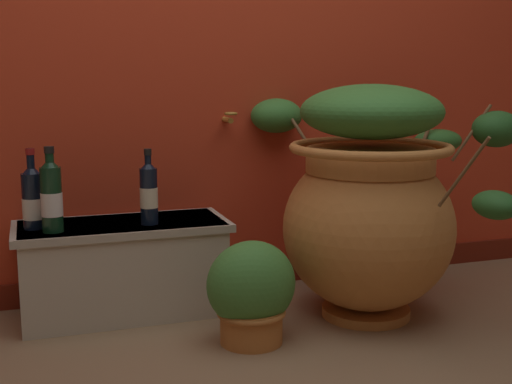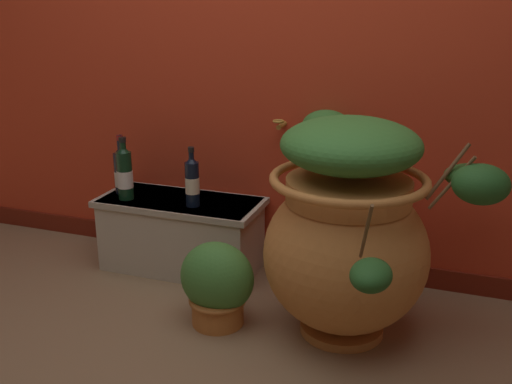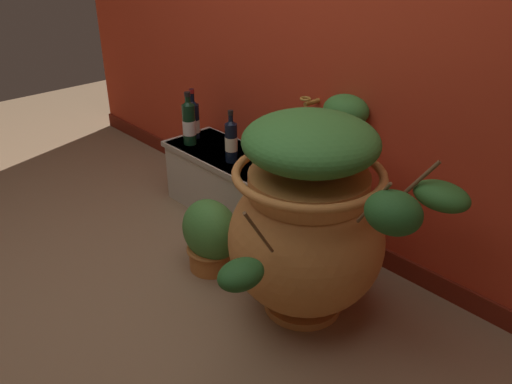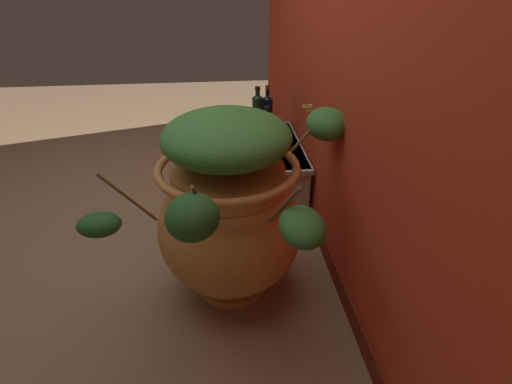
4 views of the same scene
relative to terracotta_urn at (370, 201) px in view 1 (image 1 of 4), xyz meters
The scene contains 6 objects.
terracotta_urn is the anchor object (origin of this frame).
stone_ledge 1.01m from the terracotta_urn, 160.32° to the left, with size 0.83×0.37×0.37m.
wine_bottle_left 0.86m from the terracotta_urn, 161.79° to the left, with size 0.07×0.07×0.29m.
wine_bottle_middle 1.20m from the terracotta_urn, 167.99° to the left, with size 0.08×0.08×0.32m.
wine_bottle_right 1.28m from the terracotta_urn, 165.20° to the left, with size 0.08×0.08×0.30m.
potted_shrub 0.61m from the terracotta_urn, 167.13° to the right, with size 0.32×0.25×0.37m.
Camera 1 is at (-0.73, -1.73, 0.95)m, focal length 47.38 mm.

